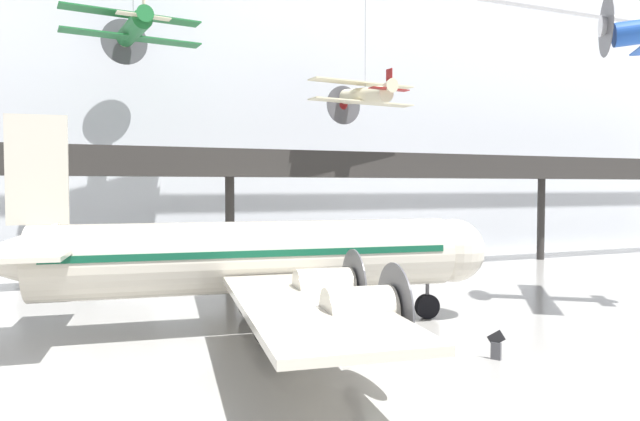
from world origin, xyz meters
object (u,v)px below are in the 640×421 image
at_px(info_sign_pedestal, 496,348).
at_px(suspended_plane_green_biplane, 133,28).
at_px(suspended_plane_cream_biplane, 365,95).
at_px(airliner_silver_main, 251,258).

bearing_deg(info_sign_pedestal, suspended_plane_green_biplane, 84.87).
bearing_deg(suspended_plane_cream_biplane, suspended_plane_green_biplane, 70.02).
height_order(airliner_silver_main, info_sign_pedestal, airliner_silver_main).
height_order(suspended_plane_green_biplane, info_sign_pedestal, suspended_plane_green_biplane).
bearing_deg(suspended_plane_green_biplane, suspended_plane_cream_biplane, -110.69).
relative_size(suspended_plane_cream_biplane, info_sign_pedestal, 8.83).
xyz_separation_m(suspended_plane_cream_biplane, suspended_plane_green_biplane, (-16.06, 4.09, 4.25)).
relative_size(airliner_silver_main, suspended_plane_cream_biplane, 2.66).
bearing_deg(airliner_silver_main, suspended_plane_cream_biplane, 51.00).
bearing_deg(suspended_plane_green_biplane, airliner_silver_main, -171.75).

